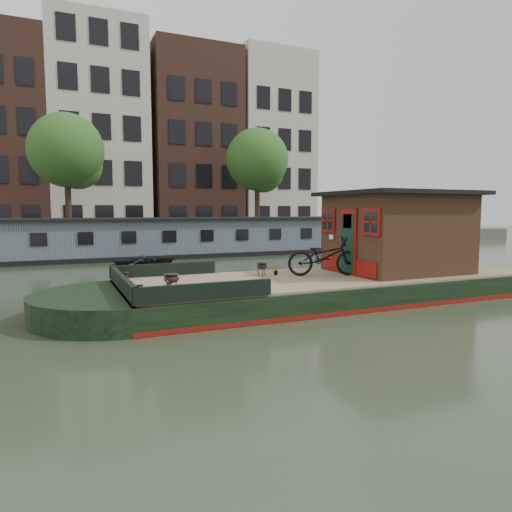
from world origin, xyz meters
name	(u,v)px	position (x,y,z in m)	size (l,w,h in m)	color
ground	(335,298)	(0.00, 0.00, 0.00)	(120.00, 120.00, 0.00)	#273321
houseboat_hull	(294,292)	(-1.33, 0.00, 0.27)	(14.01, 4.02, 0.60)	black
houseboat_deck	(335,276)	(0.00, 0.00, 0.62)	(11.80, 3.80, 0.05)	#97775D
bow_bulwark	(158,280)	(-5.07, 0.00, 0.82)	(3.00, 4.00, 0.35)	black
cabin	(397,231)	(2.19, 0.00, 1.88)	(4.00, 3.50, 2.42)	#331C13
bicycle	(324,256)	(-0.31, 0.10, 1.20)	(0.73, 2.10, 1.10)	black
potted_plant_a	(168,284)	(-5.03, -0.83, 0.84)	(0.20, 0.14, 0.39)	maroon
potted_plant_b	(276,270)	(-1.54, 0.74, 0.80)	(0.16, 0.13, 0.30)	brown
potted_plant_e	(263,283)	(-2.86, -1.24, 0.80)	(0.16, 0.11, 0.30)	brown
brazier_front	(171,283)	(-4.92, -0.73, 0.86)	(0.39, 0.39, 0.42)	black
brazier_rear	(262,269)	(-1.96, 0.78, 0.84)	(0.35, 0.35, 0.38)	black
bollard_port	(126,276)	(-5.60, 1.65, 0.75)	(0.17, 0.17, 0.19)	black
bollard_stbd	(140,289)	(-5.60, -0.54, 0.74)	(0.16, 0.16, 0.18)	black
dinghy	(145,258)	(-3.45, 10.82, 0.29)	(2.00, 2.81, 0.58)	black
far_houseboat	(196,238)	(0.00, 14.00, 0.97)	(20.40, 4.40, 2.11)	slate
quay	(170,240)	(0.00, 20.50, 0.45)	(60.00, 6.00, 0.90)	#47443F
townhouse_row	(150,145)	(0.15, 27.50, 7.90)	(27.25, 8.00, 16.50)	brown
tree_left	(69,154)	(-6.36, 19.07, 5.89)	(4.40, 4.40, 7.40)	#332316
tree_right	(259,163)	(6.14, 19.07, 5.89)	(4.40, 4.40, 7.40)	#332316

